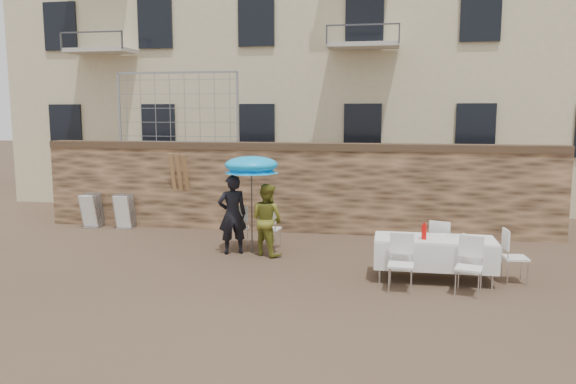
% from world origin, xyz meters
% --- Properties ---
extents(ground, '(80.00, 80.00, 0.00)m').
position_xyz_m(ground, '(0.00, 0.00, 0.00)').
color(ground, brown).
rests_on(ground, ground).
extents(stone_wall, '(13.00, 0.50, 2.20)m').
position_xyz_m(stone_wall, '(0.00, 5.00, 1.10)').
color(stone_wall, brown).
rests_on(stone_wall, ground).
extents(chain_link_fence, '(3.20, 0.06, 1.80)m').
position_xyz_m(chain_link_fence, '(-3.00, 5.00, 3.10)').
color(chain_link_fence, gray).
rests_on(chain_link_fence, stone_wall).
extents(man_suit, '(0.73, 0.64, 1.69)m').
position_xyz_m(man_suit, '(-0.85, 2.48, 0.85)').
color(man_suit, black).
rests_on(man_suit, ground).
extents(woman_dress, '(0.93, 0.86, 1.52)m').
position_xyz_m(woman_dress, '(-0.10, 2.48, 0.76)').
color(woman_dress, '#9D9C30').
rests_on(woman_dress, ground).
extents(umbrella, '(1.17, 1.17, 1.96)m').
position_xyz_m(umbrella, '(-0.45, 2.58, 1.84)').
color(umbrella, '#3F3F44').
rests_on(umbrella, ground).
extents(couple_chair_left, '(0.58, 0.58, 0.96)m').
position_xyz_m(couple_chair_left, '(-0.85, 3.03, 0.48)').
color(couple_chair_left, white).
rests_on(couple_chair_left, ground).
extents(couple_chair_right, '(0.53, 0.53, 0.96)m').
position_xyz_m(couple_chair_right, '(-0.15, 3.03, 0.48)').
color(couple_chair_right, white).
rests_on(couple_chair_right, ground).
extents(banquet_table, '(2.10, 0.85, 0.78)m').
position_xyz_m(banquet_table, '(3.23, 1.26, 0.73)').
color(banquet_table, white).
rests_on(banquet_table, ground).
extents(soda_bottle, '(0.09, 0.09, 0.26)m').
position_xyz_m(soda_bottle, '(3.03, 1.11, 0.91)').
color(soda_bottle, red).
rests_on(soda_bottle, banquet_table).
extents(table_chair_front_left, '(0.51, 0.51, 0.96)m').
position_xyz_m(table_chair_front_left, '(2.63, 0.51, 0.48)').
color(table_chair_front_left, white).
rests_on(table_chair_front_left, ground).
extents(table_chair_front_right, '(0.59, 0.59, 0.96)m').
position_xyz_m(table_chair_front_right, '(3.73, 0.51, 0.48)').
color(table_chair_front_right, white).
rests_on(table_chair_front_right, ground).
extents(table_chair_back, '(0.62, 0.62, 0.96)m').
position_xyz_m(table_chair_back, '(3.43, 2.06, 0.48)').
color(table_chair_back, white).
rests_on(table_chair_back, ground).
extents(table_chair_side, '(0.52, 0.52, 0.96)m').
position_xyz_m(table_chair_side, '(4.63, 1.36, 0.48)').
color(table_chair_side, white).
rests_on(table_chair_side, ground).
extents(chair_stack_left, '(0.46, 0.55, 0.92)m').
position_xyz_m(chair_stack_left, '(-5.23, 4.69, 0.46)').
color(chair_stack_left, white).
rests_on(chair_stack_left, ground).
extents(chair_stack_right, '(0.46, 0.47, 0.92)m').
position_xyz_m(chair_stack_right, '(-4.33, 4.69, 0.46)').
color(chair_stack_right, white).
rests_on(chair_stack_right, ground).
extents(wood_planks, '(0.70, 0.20, 2.00)m').
position_xyz_m(wood_planks, '(-2.73, 4.76, 1.00)').
color(wood_planks, '#A37749').
rests_on(wood_planks, ground).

